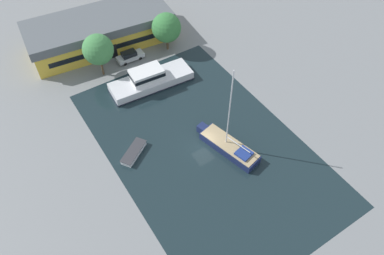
# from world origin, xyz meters

# --- Properties ---
(ground_plane) EXTENTS (440.00, 440.00, 0.00)m
(ground_plane) POSITION_xyz_m (0.00, 0.00, 0.00)
(ground_plane) COLOR gray
(water_canal) EXTENTS (23.99, 38.26, 0.01)m
(water_canal) POSITION_xyz_m (0.00, 0.00, 0.00)
(water_canal) COLOR #19282D
(water_canal) RESTS_ON ground
(warehouse_building) EXTENTS (25.33, 12.30, 5.14)m
(warehouse_building) POSITION_xyz_m (-2.08, 29.00, 2.60)
(warehouse_building) COLOR gold
(warehouse_building) RESTS_ON ground
(quay_tree_near_building) EXTENTS (4.82, 4.82, 7.37)m
(quay_tree_near_building) POSITION_xyz_m (-5.35, 21.16, 4.94)
(quay_tree_near_building) COLOR brown
(quay_tree_near_building) RESTS_ON ground
(quay_tree_by_water) EXTENTS (4.94, 4.94, 6.82)m
(quay_tree_by_water) POSITION_xyz_m (6.84, 21.25, 4.34)
(quay_tree_by_water) COLOR brown
(quay_tree_by_water) RESTS_ON ground
(parked_car) EXTENTS (4.61, 1.82, 1.68)m
(parked_car) POSITION_xyz_m (-0.00, 22.05, 0.84)
(parked_car) COLOR silver
(parked_car) RESTS_ON ground
(sailboat_moored) EXTENTS (4.62, 10.00, 13.68)m
(sailboat_moored) POSITION_xyz_m (2.45, -2.38, 0.72)
(sailboat_moored) COLOR #19234C
(sailboat_moored) RESTS_ON water_canal
(motor_cruiser) EXTENTS (13.44, 5.17, 3.23)m
(motor_cruiser) POSITION_xyz_m (-0.18, 14.69, 1.15)
(motor_cruiser) COLOR silver
(motor_cruiser) RESTS_ON water_canal
(small_dinghy) EXTENTS (4.66, 3.83, 0.72)m
(small_dinghy) POSITION_xyz_m (-8.66, 3.89, 0.37)
(small_dinghy) COLOR white
(small_dinghy) RESTS_ON water_canal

